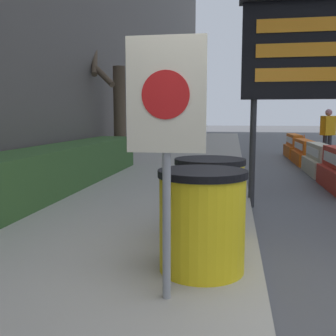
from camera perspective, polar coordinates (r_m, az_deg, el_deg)
name	(u,v)px	position (r m, az deg, el deg)	size (l,w,h in m)	color
ground_plane	(268,317)	(3.21, 14.28, -20.23)	(120.00, 120.00, 0.00)	#474749
sidewalk_left	(18,287)	(3.61, -20.94, -15.89)	(4.02, 56.00, 0.16)	gray
hedge_strip	(55,169)	(7.30, -16.06, -0.11)	(0.90, 7.62, 0.78)	#335628
bare_tree	(117,101)	(11.20, -7.43, 9.60)	(1.83, 1.81, 3.79)	#4C3D2D
barrel_drum_foreground	(202,220)	(3.40, 4.96, -7.57)	(0.76, 0.76, 0.87)	yellow
barrel_drum_middle	(209,199)	(4.27, 6.03, -4.45)	(0.76, 0.76, 0.87)	yellow
warning_sign	(166,119)	(2.72, -0.27, 7.05)	(0.55, 0.08, 1.86)	gray
message_board	(311,51)	(6.63, 20.01, 15.70)	(2.19, 0.36, 3.30)	#28282B
jersey_barrier_cream	(319,161)	(10.75, 21.06, 0.95)	(0.56, 1.86, 0.78)	beige
jersey_barrier_orange_far	(304,153)	(12.92, 19.12, 2.02)	(0.55, 1.79, 0.76)	orange
jersey_barrier_orange_near	(294,147)	(15.02, 17.79, 2.92)	(0.53, 1.82, 0.83)	orange
traffic_cone_mid	(304,144)	(16.61, 19.11, 3.32)	(0.44, 0.44, 0.78)	black
traffic_light_near_curb	(255,84)	(18.73, 12.51, 11.80)	(0.28, 0.44, 4.05)	#2D2D30
pedestrian_passerby	(328,130)	(14.58, 22.18, 5.15)	(0.53, 0.47, 1.72)	#333338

